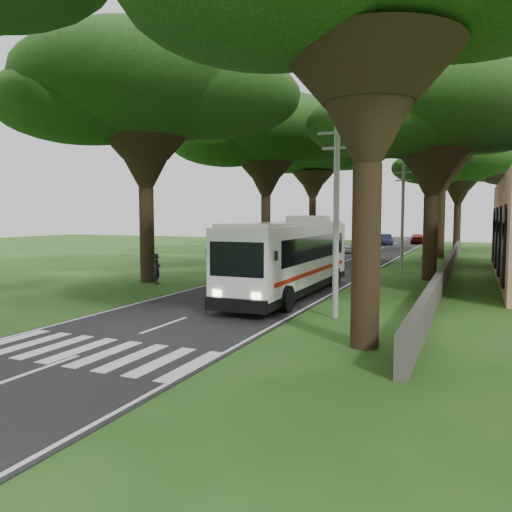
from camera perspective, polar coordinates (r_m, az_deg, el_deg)
The scene contains 18 objects.
ground at distance 17.67m, azimuth -14.08°, elevation -9.05°, with size 140.00×140.00×0.00m, color #1F4413.
road at distance 40.18m, azimuth 8.28°, elevation -1.28°, with size 8.00×120.00×0.04m, color black.
crosswalk at distance 16.19m, azimuth -18.48°, elevation -10.42°, with size 8.00×3.00×0.01m, color silver.
property_wall at distance 37.74m, azimuth 21.17°, elevation -1.03°, with size 0.35×50.00×1.20m, color #383533.
pole_near at distance 20.19m, azimuth 9.15°, elevation 4.70°, with size 1.60×0.24×8.00m.
pole_mid at distance 39.87m, azimuth 16.41°, elevation 4.54°, with size 1.60×0.24×8.00m.
pole_far at distance 59.76m, azimuth 18.85°, elevation 4.46°, with size 1.60×0.24×8.00m.
tree_l_mida at distance 32.47m, azimuth -12.64°, elevation 18.05°, with size 15.24×15.24×15.05m.
tree_l_midb at distance 47.79m, azimuth 1.14°, elevation 14.09°, with size 15.43×15.43×15.34m.
tree_l_far at distance 65.01m, azimuth 6.54°, elevation 12.31°, with size 15.76×15.76×16.26m.
tree_r_mida at distance 34.29m, azimuth 19.65°, elevation 15.55°, with size 13.81×13.81×13.83m.
tree_r_midb at distance 52.36m, azimuth 20.59°, elevation 13.95°, with size 15.28×15.28×16.21m.
tree_r_far at distance 69.93m, azimuth 22.20°, elevation 10.17°, with size 14.89×14.89×14.51m.
coach_bus at distance 25.68m, azimuth 3.95°, elevation -0.03°, with size 3.14×12.92×3.80m.
distant_car_a at distance 55.76m, azimuth 10.20°, elevation 0.98°, with size 1.38×3.44×1.17m, color #9C9DA1.
distant_car_b at distance 72.12m, azimuth 14.57°, elevation 1.85°, with size 1.57×4.51×1.48m, color navy.
distant_car_c at distance 76.33m, azimuth 17.95°, elevation 1.89°, with size 1.96×4.81×1.40m, color maroon.
pedestrian at distance 30.66m, azimuth -11.25°, elevation -1.45°, with size 0.67×0.44×1.85m, color black.
Camera 1 is at (10.57, -13.54, 4.15)m, focal length 35.00 mm.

